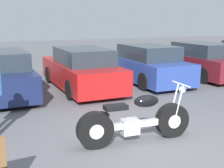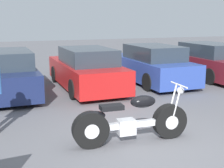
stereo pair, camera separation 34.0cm
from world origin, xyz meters
The scene contains 6 objects.
ground_plane centered at (0.00, 0.00, 0.00)m, with size 60.00×60.00×0.00m, color slate.
motorcycle centered at (-0.32, 0.39, 0.43)m, with size 2.36×0.62×1.11m.
parked_car_navy centered at (-2.34, 5.58, 0.66)m, with size 1.79×4.52×1.42m.
parked_car_red centered at (0.28, 5.40, 0.66)m, with size 1.79×4.52×1.42m.
parked_car_blue centered at (2.91, 5.56, 0.66)m, with size 1.79×4.52×1.42m.
parked_car_maroon centered at (5.53, 5.64, 0.66)m, with size 1.79×4.52×1.42m.
Camera 2 is at (-2.77, -4.88, 2.40)m, focal length 50.00 mm.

